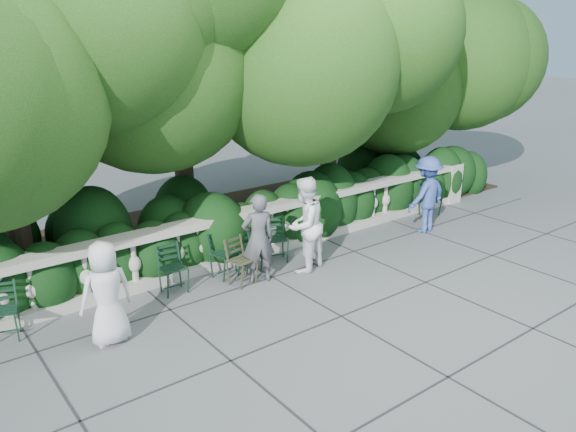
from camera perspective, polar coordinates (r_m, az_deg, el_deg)
ground at (r=9.77m, az=3.60°, el=-7.06°), size 90.00×90.00×0.00m
balustrade at (r=10.89m, az=-2.56°, el=-1.50°), size 12.00×0.44×1.00m
shrub_hedge at (r=12.01m, az=-5.82°, el=-2.11°), size 15.00×2.60×1.70m
tree_canopy at (r=11.77m, az=-4.03°, el=17.26°), size 15.04×6.52×6.78m
chair_a at (r=9.02m, az=-26.76°, el=-11.53°), size 0.56×0.59×0.84m
chair_b at (r=10.05m, az=-5.79°, el=-6.38°), size 0.52×0.55×0.84m
chair_c at (r=9.58m, az=-11.08°, el=-7.94°), size 0.47×0.50×0.84m
chair_d at (r=10.25m, az=-3.46°, el=-5.78°), size 0.51×0.55×0.84m
chair_e at (r=10.62m, az=-1.01°, el=-4.86°), size 0.58×0.61×0.84m
chair_f at (r=13.61m, az=14.56°, el=-0.11°), size 0.46×0.50×0.84m
chair_weathered at (r=9.75m, az=-4.02°, el=-7.12°), size 0.53×0.56×0.84m
person_businessman at (r=8.18m, az=-17.97°, el=-7.48°), size 0.74×0.49×1.51m
person_woman_grey at (r=9.64m, az=-3.05°, el=-2.29°), size 0.67×0.54×1.59m
person_casual_man at (r=10.05m, az=1.67°, el=-0.89°), size 1.01×0.90×1.75m
person_older_blue at (r=12.39m, az=13.90°, el=2.14°), size 1.11×0.68×1.66m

